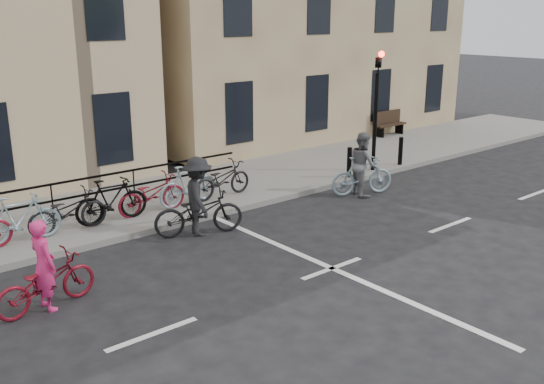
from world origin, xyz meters
TOP-DOWN VIEW (x-y plane):
  - ground at (0.00, 0.00)m, footprint 120.00×120.00m
  - sidewalk at (-4.00, 6.00)m, footprint 46.00×4.00m
  - traffic_light at (6.20, 4.34)m, footprint 0.18×0.30m
  - bollard_east at (5.00, 4.25)m, footprint 0.14×0.14m
  - bollard_west at (7.40, 4.25)m, footprint 0.14×0.14m
  - bench at (11.00, 7.73)m, footprint 1.60×0.41m
  - parked_bikes at (-3.30, 5.04)m, footprint 10.40×1.23m
  - cyclist_pink at (-4.93, 1.94)m, footprint 1.86×0.86m
  - cyclist_grey at (4.28, 3.09)m, footprint 1.88×1.17m
  - cyclist_dark at (-0.95, 3.31)m, footprint 2.15×1.36m

SIDE VIEW (x-z plane):
  - ground at x=0.00m, z-range 0.00..0.00m
  - sidewalk at x=-4.00m, z-range 0.00..0.15m
  - cyclist_pink at x=-4.93m, z-range -0.25..1.35m
  - bollard_east at x=5.00m, z-range 0.15..1.05m
  - bollard_west at x=7.40m, z-range 0.15..1.05m
  - parked_bikes at x=-3.30m, z-range 0.12..1.17m
  - bench at x=11.00m, z-range 0.19..1.16m
  - cyclist_grey at x=4.28m, z-range -0.17..1.59m
  - cyclist_dark at x=-0.95m, z-range -0.19..1.62m
  - traffic_light at x=6.20m, z-range 0.50..4.40m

